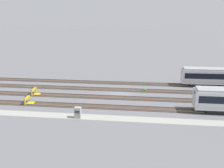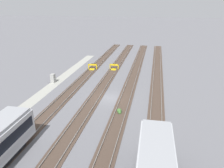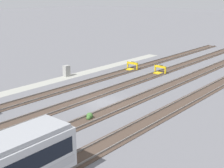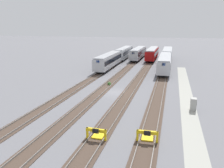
% 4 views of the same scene
% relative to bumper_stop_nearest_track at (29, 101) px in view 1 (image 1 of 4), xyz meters
% --- Properties ---
extents(ground_plane, '(400.00, 400.00, 0.00)m').
position_rel_bumper_stop_nearest_track_xyz_m(ground_plane, '(14.32, 6.99, -0.51)').
color(ground_plane, slate).
extents(service_walkway, '(54.00, 2.00, 0.01)m').
position_rel_bumper_stop_nearest_track_xyz_m(service_walkway, '(14.32, -4.22, -0.51)').
color(service_walkway, '#9E9E93').
rests_on(service_walkway, ground).
extents(rail_track_nearest, '(90.00, 2.24, 0.21)m').
position_rel_bumper_stop_nearest_track_xyz_m(rail_track_nearest, '(14.32, -0.01, -0.47)').
color(rail_track_nearest, '#47382D').
rests_on(rail_track_nearest, ground).
extents(rail_track_near_inner, '(90.00, 2.24, 0.21)m').
position_rel_bumper_stop_nearest_track_xyz_m(rail_track_near_inner, '(14.32, 4.66, -0.47)').
color(rail_track_near_inner, '#47382D').
rests_on(rail_track_near_inner, ground).
extents(rail_track_middle, '(90.00, 2.24, 0.21)m').
position_rel_bumper_stop_nearest_track_xyz_m(rail_track_middle, '(14.32, 9.33, -0.47)').
color(rail_track_middle, '#47382D').
rests_on(rail_track_middle, ground).
extents(rail_track_far_inner, '(90.00, 2.24, 0.21)m').
position_rel_bumper_stop_nearest_track_xyz_m(rail_track_far_inner, '(14.32, 14.00, -0.47)').
color(rail_track_far_inner, '#47382D').
rests_on(rail_track_far_inner, ground).
extents(bumper_stop_nearest_track, '(1.38, 2.01, 1.22)m').
position_rel_bumper_stop_nearest_track_xyz_m(bumper_stop_nearest_track, '(0.00, 0.00, 0.00)').
color(bumper_stop_nearest_track, gold).
rests_on(bumper_stop_nearest_track, ground).
extents(bumper_stop_near_inner_track, '(1.35, 2.00, 1.22)m').
position_rel_bumper_stop_nearest_track_xyz_m(bumper_stop_near_inner_track, '(-0.85, 4.66, 0.00)').
color(bumper_stop_near_inner_track, gold).
rests_on(bumper_stop_near_inner_track, ground).
extents(electrical_cabinet, '(0.90, 0.73, 1.60)m').
position_rel_bumper_stop_nearest_track_xyz_m(electrical_cabinet, '(9.45, -4.74, 0.29)').
color(electrical_cabinet, '#9E9E99').
rests_on(electrical_cabinet, ground).
extents(weed_clump, '(0.92, 0.70, 0.64)m').
position_rel_bumper_stop_nearest_track_xyz_m(weed_clump, '(18.73, 9.15, -0.27)').
color(weed_clump, '#427033').
rests_on(weed_clump, ground).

